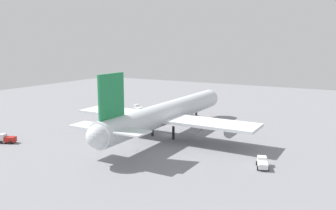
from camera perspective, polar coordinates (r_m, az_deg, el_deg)
ground_plane at (r=97.00m, az=0.00°, el=-4.99°), size 252.32×252.32×0.00m
cargo_airplane at (r=95.27m, az=-0.10°, el=-1.31°), size 63.08×51.75×19.03m
catering_truck at (r=131.63m, az=-4.90°, el=-0.49°), size 3.26×4.06×2.44m
baggage_tug at (r=74.86m, az=15.25°, el=-9.14°), size 5.18×3.49×1.96m
cargo_loader at (r=123.36m, az=3.47°, el=-1.14°), size 2.68×4.46×2.59m
maintenance_van at (r=98.37m, az=-24.94°, el=-5.05°), size 3.34×4.40×2.36m
safety_cone_nose at (r=121.29m, az=7.16°, el=-1.86°), size 0.41×0.41×0.58m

